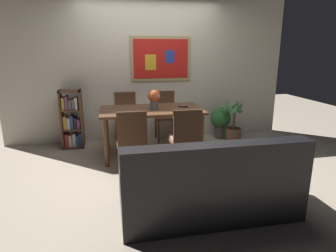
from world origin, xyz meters
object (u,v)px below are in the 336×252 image
at_px(dining_chair_near_right, 185,135).
at_px(tv_remote, 183,106).
at_px(flower_vase, 154,98).
at_px(dining_table, 151,115).
at_px(dining_chair_near_left, 132,138).
at_px(dining_chair_far_right, 165,111).
at_px(dining_chair_far_left, 126,113).
at_px(potted_ivy, 220,120).
at_px(leather_couch, 209,185).
at_px(bookshelf, 72,122).
at_px(potted_palm, 233,126).

height_order(dining_chair_near_right, tv_remote, dining_chair_near_right).
bearing_deg(flower_vase, dining_table, 153.65).
relative_size(dining_chair_near_left, dining_chair_far_right, 1.00).
bearing_deg(dining_chair_near_left, tv_remote, 41.86).
bearing_deg(dining_chair_far_left, potted_ivy, -4.16).
bearing_deg(flower_vase, leather_couch, -81.29).
bearing_deg(leather_couch, dining_table, 99.97).
height_order(dining_chair_near_right, bookshelf, bookshelf).
bearing_deg(dining_chair_near_left, dining_chair_far_right, 64.39).
bearing_deg(dining_chair_far_right, dining_chair_near_left, -115.61).
relative_size(potted_palm, tv_remote, 5.14).
distance_m(dining_chair_near_left, potted_palm, 2.29).
xyz_separation_m(dining_chair_near_left, flower_vase, (0.42, 0.75, 0.40)).
xyz_separation_m(dining_table, potted_palm, (1.59, 0.40, -0.37)).
distance_m(dining_chair_near_left, leather_couch, 1.30).
bearing_deg(dining_chair_near_left, bookshelf, 123.30).
bearing_deg(potted_palm, dining_chair_far_left, 168.81).
distance_m(dining_chair_near_right, bookshelf, 2.18).
bearing_deg(dining_table, dining_chair_near_right, -66.70).
xyz_separation_m(dining_chair_far_left, tv_remote, (0.89, -0.74, 0.23)).
relative_size(dining_chair_far_right, dining_chair_far_left, 1.00).
relative_size(dining_chair_far_right, tv_remote, 5.66).
relative_size(dining_table, bookshelf, 1.58).
height_order(leather_couch, potted_palm, leather_couch).
height_order(dining_table, potted_palm, potted_palm).
height_order(dining_table, tv_remote, tv_remote).
distance_m(bookshelf, potted_ivy, 2.73).
distance_m(dining_chair_near_right, potted_ivy, 1.83).
relative_size(dining_chair_near_right, flower_vase, 2.98).
bearing_deg(tv_remote, dining_chair_near_left, -138.14).
xyz_separation_m(potted_ivy, tv_remote, (-0.90, -0.61, 0.42)).
distance_m(leather_couch, tv_remote, 1.95).
xyz_separation_m(dining_table, dining_chair_far_left, (-0.36, 0.78, -0.13)).
height_order(dining_chair_far_left, flower_vase, flower_vase).
xyz_separation_m(dining_chair_near_left, dining_chair_far_right, (0.75, 1.56, 0.00)).
relative_size(potted_ivy, flower_vase, 2.01).
height_order(dining_chair_near_left, bookshelf, bookshelf).
xyz_separation_m(leather_couch, tv_remote, (0.21, 1.88, 0.46)).
bearing_deg(dining_chair_far_right, bookshelf, -174.40).
bearing_deg(potted_ivy, leather_couch, -113.93).
relative_size(dining_chair_near_left, potted_palm, 1.10).
relative_size(dining_chair_near_left, bookshelf, 0.90).
bearing_deg(dining_chair_near_right, tv_remote, 77.77).
height_order(dining_chair_near_right, flower_vase, flower_vase).
height_order(flower_vase, tv_remote, flower_vase).
xyz_separation_m(dining_chair_far_right, bookshelf, (-1.67, -0.16, -0.08)).
relative_size(dining_chair_far_right, bookshelf, 0.90).
bearing_deg(tv_remote, dining_chair_near_right, -102.23).
height_order(dining_chair_far_right, potted_palm, dining_chair_far_right).
height_order(potted_ivy, flower_vase, flower_vase).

